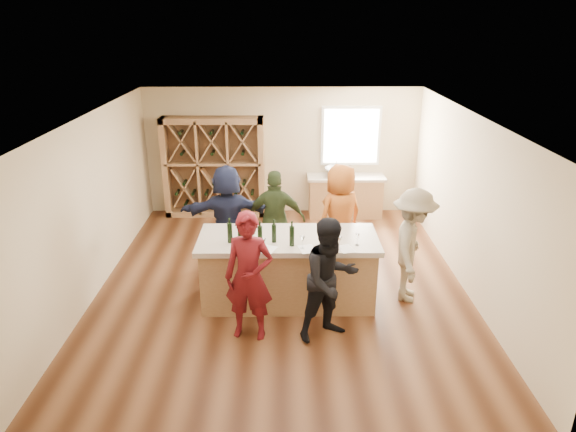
{
  "coord_description": "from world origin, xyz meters",
  "views": [
    {
      "loc": [
        0.04,
        -7.6,
        4.2
      ],
      "look_at": [
        0.1,
        0.2,
        1.15
      ],
      "focal_mm": 32.0,
      "sensor_mm": 36.0,
      "label": 1
    }
  ],
  "objects_px": {
    "wine_bottle_b": "(240,235)",
    "person_server": "(412,246)",
    "person_far_right": "(340,216)",
    "wine_bottle_f": "(292,236)",
    "person_far_mid": "(276,219)",
    "wine_bottle_e": "(274,233)",
    "person_far_left": "(228,215)",
    "wine_bottle_c": "(247,231)",
    "sink": "(337,172)",
    "person_near_right": "(330,280)",
    "wine_bottle_d": "(260,235)",
    "tasting_counter_base": "(288,271)",
    "wine_bottle_a": "(230,233)",
    "wine_rack": "(214,167)",
    "person_near_left": "(249,277)"
  },
  "relations": [
    {
      "from": "wine_bottle_b",
      "to": "wine_bottle_d",
      "type": "distance_m",
      "value": 0.29
    },
    {
      "from": "wine_bottle_e",
      "to": "person_far_left",
      "type": "bearing_deg",
      "value": 118.63
    },
    {
      "from": "person_far_right",
      "to": "person_near_right",
      "type": "bearing_deg",
      "value": 49.6
    },
    {
      "from": "person_near_right",
      "to": "wine_bottle_c",
      "type": "bearing_deg",
      "value": 116.61
    },
    {
      "from": "tasting_counter_base",
      "to": "wine_bottle_a",
      "type": "bearing_deg",
      "value": -168.39
    },
    {
      "from": "wine_bottle_a",
      "to": "wine_bottle_e",
      "type": "bearing_deg",
      "value": 0.3
    },
    {
      "from": "wine_bottle_a",
      "to": "person_far_mid",
      "type": "bearing_deg",
      "value": 65.35
    },
    {
      "from": "person_server",
      "to": "wine_bottle_e",
      "type": "bearing_deg",
      "value": 112.51
    },
    {
      "from": "sink",
      "to": "person_far_left",
      "type": "relative_size",
      "value": 0.3
    },
    {
      "from": "tasting_counter_base",
      "to": "person_near_left",
      "type": "xyz_separation_m",
      "value": [
        -0.54,
        -0.95,
        0.42
      ]
    },
    {
      "from": "person_far_right",
      "to": "wine_bottle_d",
      "type": "bearing_deg",
      "value": 17.88
    },
    {
      "from": "person_server",
      "to": "wine_bottle_c",
      "type": "bearing_deg",
      "value": 110.64
    },
    {
      "from": "wine_rack",
      "to": "person_server",
      "type": "relative_size",
      "value": 1.21
    },
    {
      "from": "person_far_right",
      "to": "sink",
      "type": "bearing_deg",
      "value": -125.5
    },
    {
      "from": "wine_bottle_d",
      "to": "person_server",
      "type": "height_order",
      "value": "person_server"
    },
    {
      "from": "person_far_mid",
      "to": "wine_bottle_d",
      "type": "bearing_deg",
      "value": 85.42
    },
    {
      "from": "person_server",
      "to": "tasting_counter_base",
      "type": "bearing_deg",
      "value": 107.99
    },
    {
      "from": "person_far_right",
      "to": "wine_bottle_b",
      "type": "bearing_deg",
      "value": 12.05
    },
    {
      "from": "wine_bottle_e",
      "to": "wine_bottle_f",
      "type": "bearing_deg",
      "value": -25.93
    },
    {
      "from": "wine_bottle_e",
      "to": "person_far_mid",
      "type": "xyz_separation_m",
      "value": [
        0.0,
        1.42,
        -0.34
      ]
    },
    {
      "from": "wine_bottle_d",
      "to": "person_far_mid",
      "type": "height_order",
      "value": "person_far_mid"
    },
    {
      "from": "wine_bottle_f",
      "to": "wine_bottle_e",
      "type": "bearing_deg",
      "value": 154.07
    },
    {
      "from": "person_far_mid",
      "to": "person_far_right",
      "type": "height_order",
      "value": "person_far_right"
    },
    {
      "from": "wine_bottle_e",
      "to": "person_server",
      "type": "bearing_deg",
      "value": 5.99
    },
    {
      "from": "wine_bottle_c",
      "to": "person_far_mid",
      "type": "height_order",
      "value": "person_far_mid"
    },
    {
      "from": "tasting_counter_base",
      "to": "person_near_right",
      "type": "xyz_separation_m",
      "value": [
        0.56,
        -0.98,
        0.38
      ]
    },
    {
      "from": "tasting_counter_base",
      "to": "wine_bottle_a",
      "type": "relative_size",
      "value": 8.58
    },
    {
      "from": "sink",
      "to": "person_server",
      "type": "xyz_separation_m",
      "value": [
        0.81,
        -3.65,
        -0.1
      ]
    },
    {
      "from": "wine_bottle_c",
      "to": "person_far_right",
      "type": "xyz_separation_m",
      "value": [
        1.53,
        1.42,
        -0.31
      ]
    },
    {
      "from": "wine_bottle_b",
      "to": "person_far_left",
      "type": "bearing_deg",
      "value": 102.48
    },
    {
      "from": "wine_bottle_c",
      "to": "wine_bottle_a",
      "type": "bearing_deg",
      "value": -169.95
    },
    {
      "from": "wine_bottle_c",
      "to": "wine_bottle_d",
      "type": "height_order",
      "value": "wine_bottle_c"
    },
    {
      "from": "tasting_counter_base",
      "to": "person_server",
      "type": "xyz_separation_m",
      "value": [
        1.91,
        0.05,
        0.41
      ]
    },
    {
      "from": "person_far_right",
      "to": "wine_bottle_f",
      "type": "bearing_deg",
      "value": 29.89
    },
    {
      "from": "wine_bottle_d",
      "to": "person_near_right",
      "type": "height_order",
      "value": "person_near_right"
    },
    {
      "from": "wine_bottle_e",
      "to": "person_far_left",
      "type": "height_order",
      "value": "person_far_left"
    },
    {
      "from": "person_far_mid",
      "to": "person_near_right",
      "type": "bearing_deg",
      "value": 112.26
    },
    {
      "from": "tasting_counter_base",
      "to": "person_far_mid",
      "type": "bearing_deg",
      "value": 99.45
    },
    {
      "from": "wine_bottle_d",
      "to": "wine_bottle_f",
      "type": "height_order",
      "value": "wine_bottle_f"
    },
    {
      "from": "wine_bottle_b",
      "to": "person_server",
      "type": "xyz_separation_m",
      "value": [
        2.61,
        0.3,
        -0.31
      ]
    },
    {
      "from": "wine_rack",
      "to": "wine_bottle_f",
      "type": "distance_m",
      "value": 4.4
    },
    {
      "from": "person_far_mid",
      "to": "wine_rack",
      "type": "bearing_deg",
      "value": -57.98
    },
    {
      "from": "wine_bottle_a",
      "to": "wine_bottle_e",
      "type": "xyz_separation_m",
      "value": [
        0.65,
        0.0,
        -0.01
      ]
    },
    {
      "from": "person_far_right",
      "to": "person_far_left",
      "type": "relative_size",
      "value": 1.02
    },
    {
      "from": "wine_bottle_a",
      "to": "wine_bottle_e",
      "type": "relative_size",
      "value": 1.09
    },
    {
      "from": "wine_bottle_d",
      "to": "person_near_right",
      "type": "xyz_separation_m",
      "value": [
        0.97,
        -0.72,
        -0.34
      ]
    },
    {
      "from": "sink",
      "to": "person_near_left",
      "type": "distance_m",
      "value": 4.94
    },
    {
      "from": "wine_rack",
      "to": "wine_bottle_a",
      "type": "xyz_separation_m",
      "value": [
        0.74,
        -3.95,
        0.13
      ]
    },
    {
      "from": "wine_bottle_b",
      "to": "person_server",
      "type": "relative_size",
      "value": 0.16
    },
    {
      "from": "wine_bottle_d",
      "to": "person_far_left",
      "type": "bearing_deg",
      "value": 111.56
    }
  ]
}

